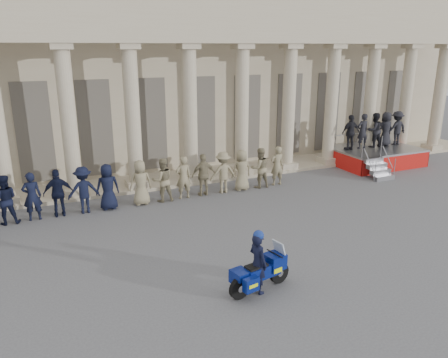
# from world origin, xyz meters

# --- Properties ---
(ground) EXTENTS (90.00, 90.00, 0.00)m
(ground) POSITION_xyz_m (0.00, 0.00, 0.00)
(ground) COLOR #4E4E51
(ground) RESTS_ON ground
(building) EXTENTS (40.00, 12.50, 9.00)m
(building) POSITION_xyz_m (-0.00, 14.74, 4.52)
(building) COLOR tan
(building) RESTS_ON ground
(officer_rank) EXTENTS (19.41, 0.69, 1.83)m
(officer_rank) POSITION_xyz_m (-4.73, 6.10, 0.91)
(officer_rank) COLOR black
(officer_rank) RESTS_ON ground
(reviewing_stand) EXTENTS (4.52, 4.27, 2.77)m
(reviewing_stand) POSITION_xyz_m (11.67, 7.15, 1.52)
(reviewing_stand) COLOR gray
(reviewing_stand) RESTS_ON ground
(motorcycle) EXTENTS (1.93, 0.93, 1.25)m
(motorcycle) POSITION_xyz_m (-0.33, -1.63, 0.54)
(motorcycle) COLOR black
(motorcycle) RESTS_ON ground
(rider) EXTENTS (0.50, 0.66, 1.73)m
(rider) POSITION_xyz_m (-0.43, -1.66, 0.86)
(rider) COLOR black
(rider) RESTS_ON ground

